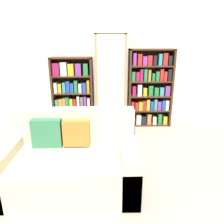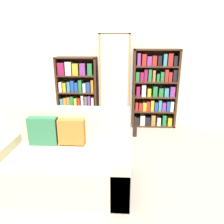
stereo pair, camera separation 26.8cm
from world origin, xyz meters
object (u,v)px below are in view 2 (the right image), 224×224
Objects in this scene: couch at (64,160)px; bookshelf_right at (155,90)px; wine_bottle at (135,128)px; display_cabinet at (115,82)px; bookshelf_left at (77,93)px.

couch is 2.48m from bookshelf_right.
display_cabinet is at bearing 124.39° from wine_bottle.
display_cabinet is 1.04m from wine_bottle.
bookshelf_right is at bearing 0.01° from bookshelf_left.
bookshelf_left is at bearing 96.38° from couch.
bookshelf_right is at bearing 56.09° from wine_bottle.
bookshelf_left is at bearing -179.99° from bookshelf_right.
bookshelf_right is at bearing 1.16° from display_cabinet.
display_cabinet is at bearing -178.84° from bookshelf_right.
couch is 1.15× the size of bookshelf_left.
display_cabinet is (0.77, -0.02, 0.24)m from bookshelf_left.
display_cabinet is 1.18× the size of bookshelf_right.
bookshelf_right is (0.81, 0.02, -0.16)m from display_cabinet.
bookshelf_right is 4.03× the size of wine_bottle.
bookshelf_right is (1.35, 2.03, 0.46)m from couch.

